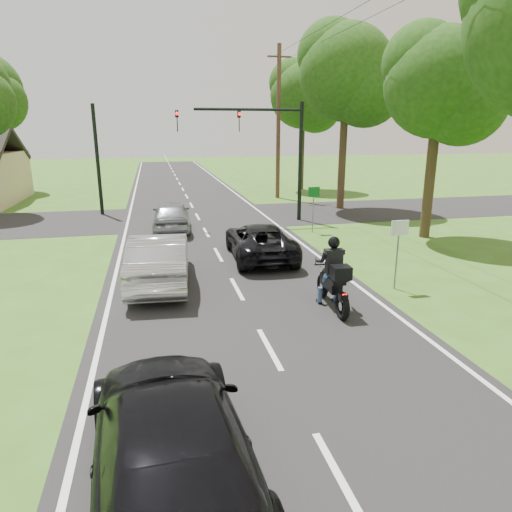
# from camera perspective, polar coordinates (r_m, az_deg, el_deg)

# --- Properties ---
(ground) EXTENTS (140.00, 140.00, 0.00)m
(ground) POSITION_cam_1_polar(r_m,az_deg,el_deg) (10.31, 1.68, -11.55)
(ground) COLOR #3C5A19
(ground) RESTS_ON ground
(road) EXTENTS (8.00, 100.00, 0.01)m
(road) POSITION_cam_1_polar(r_m,az_deg,el_deg) (19.59, -5.57, 1.69)
(road) COLOR black
(road) RESTS_ON ground
(cross_road) EXTENTS (60.00, 7.00, 0.01)m
(cross_road) POSITION_cam_1_polar(r_m,az_deg,el_deg) (25.42, -7.30, 4.87)
(cross_road) COLOR black
(cross_road) RESTS_ON ground
(motorcycle_rider) EXTENTS (0.66, 2.34, 2.01)m
(motorcycle_rider) POSITION_cam_1_polar(r_m,az_deg,el_deg) (12.36, 9.67, -3.07)
(motorcycle_rider) COLOR black
(motorcycle_rider) RESTS_ON ground
(dark_suv) EXTENTS (2.35, 4.78, 1.31)m
(dark_suv) POSITION_cam_1_polar(r_m,az_deg,el_deg) (17.04, 0.48, 1.92)
(dark_suv) COLOR black
(dark_suv) RESTS_ON road
(silver_sedan) EXTENTS (2.06, 4.99, 1.61)m
(silver_sedan) POSITION_cam_1_polar(r_m,az_deg,el_deg) (14.42, -11.95, -0.38)
(silver_sedan) COLOR #B7B6BB
(silver_sedan) RESTS_ON road
(silver_suv) EXTENTS (1.93, 4.33, 1.45)m
(silver_suv) POSITION_cam_1_polar(r_m,az_deg,el_deg) (22.00, -10.52, 5.00)
(silver_suv) COLOR gray
(silver_suv) RESTS_ON road
(dark_car_behind) EXTENTS (2.42, 5.27, 1.49)m
(dark_car_behind) POSITION_cam_1_polar(r_m,az_deg,el_deg) (6.57, -10.62, -21.71)
(dark_car_behind) COLOR black
(dark_car_behind) RESTS_ON road
(traffic_signal) EXTENTS (6.38, 0.44, 6.00)m
(traffic_signal) POSITION_cam_1_polar(r_m,az_deg,el_deg) (23.57, 1.19, 14.27)
(traffic_signal) COLOR black
(traffic_signal) RESTS_ON ground
(signal_pole_far) EXTENTS (0.20, 0.20, 6.00)m
(signal_pole_far) POSITION_cam_1_polar(r_m,az_deg,el_deg) (27.09, -19.19, 11.20)
(signal_pole_far) COLOR black
(signal_pole_far) RESTS_ON ground
(utility_pole_far) EXTENTS (1.60, 0.28, 10.00)m
(utility_pole_far) POSITION_cam_1_polar(r_m,az_deg,el_deg) (32.03, 2.81, 16.32)
(utility_pole_far) COLOR brown
(utility_pole_far) RESTS_ON ground
(sign_white) EXTENTS (0.55, 0.07, 2.12)m
(sign_white) POSITION_cam_1_polar(r_m,az_deg,el_deg) (14.12, 17.43, 2.19)
(sign_white) COLOR slate
(sign_white) RESTS_ON ground
(sign_green) EXTENTS (0.55, 0.07, 2.12)m
(sign_green) POSITION_cam_1_polar(r_m,az_deg,el_deg) (21.35, 7.22, 7.16)
(sign_green) COLOR slate
(sign_green) RESTS_ON ground
(tree_row_c) EXTENTS (4.80, 4.65, 8.76)m
(tree_row_c) POSITION_cam_1_polar(r_m,az_deg,el_deg) (21.45, 22.79, 18.59)
(tree_row_c) COLOR #332316
(tree_row_c) RESTS_ON ground
(tree_row_d) EXTENTS (5.76, 5.58, 10.45)m
(tree_row_d) POSITION_cam_1_polar(r_m,az_deg,el_deg) (28.19, 12.04, 20.89)
(tree_row_d) COLOR #332316
(tree_row_d) RESTS_ON ground
(tree_row_e) EXTENTS (5.28, 5.12, 9.61)m
(tree_row_e) POSITION_cam_1_polar(r_m,az_deg,el_deg) (36.66, 6.42, 18.90)
(tree_row_e) COLOR #332316
(tree_row_e) RESTS_ON ground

